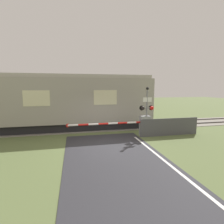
# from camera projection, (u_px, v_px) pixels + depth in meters

# --- Properties ---
(ground_plane) EXTENTS (80.00, 80.00, 0.00)m
(ground_plane) POSITION_uv_depth(u_px,v_px,m) (107.00, 145.00, 9.25)
(ground_plane) COLOR #5B6B3D
(track_bed) EXTENTS (36.00, 3.20, 0.13)m
(track_bed) POSITION_uv_depth(u_px,v_px,m) (97.00, 127.00, 13.40)
(track_bed) COLOR gray
(track_bed) RESTS_ON ground_plane
(train) EXTENTS (15.75, 3.00, 3.89)m
(train) POSITION_uv_depth(u_px,v_px,m) (41.00, 102.00, 12.29)
(train) COLOR black
(train) RESTS_ON ground_plane
(crossing_barrier) EXTENTS (5.05, 0.44, 1.27)m
(crossing_barrier) POSITION_uv_depth(u_px,v_px,m) (140.00, 126.00, 10.78)
(crossing_barrier) COLOR gray
(crossing_barrier) RESTS_ON ground_plane
(signal_post) EXTENTS (0.91, 0.26, 3.05)m
(signal_post) POSITION_uv_depth(u_px,v_px,m) (147.00, 109.00, 10.65)
(signal_post) COLOR gray
(signal_post) RESTS_ON ground_plane
(roadside_fence) EXTENTS (3.90, 0.06, 1.10)m
(roadside_fence) POSITION_uv_depth(u_px,v_px,m) (169.00, 127.00, 10.99)
(roadside_fence) COLOR #4C4C51
(roadside_fence) RESTS_ON ground_plane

